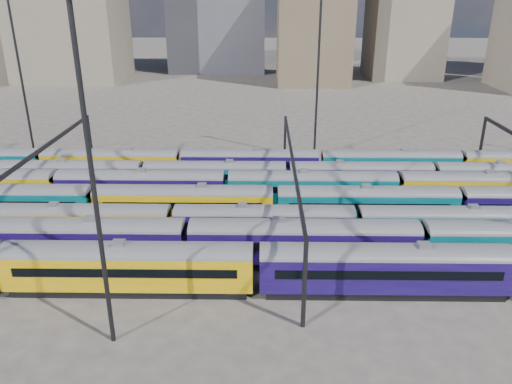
{
  "coord_description": "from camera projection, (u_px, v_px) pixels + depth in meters",
  "views": [
    {
      "loc": [
        6.69,
        -53.78,
        25.49
      ],
      "look_at": [
        5.84,
        1.82,
        3.0
      ],
      "focal_mm": 35.0,
      "sensor_mm": 36.0,
      "label": 1
    }
  ],
  "objects": [
    {
      "name": "rake_3",
      "position": [
        275.0,
        200.0,
        58.36
      ],
      "size": [
        127.93,
        3.12,
        5.26
      ],
      "color": "black",
      "rests_on": "ground"
    },
    {
      "name": "rake_4",
      "position": [
        226.0,
        184.0,
        63.06
      ],
      "size": [
        129.32,
        3.15,
        5.32
      ],
      "color": "black",
      "rests_on": "ground"
    },
    {
      "name": "rake_1",
      "position": [
        187.0,
        237.0,
        49.13
      ],
      "size": [
        137.38,
        3.35,
        5.66
      ],
      "color": "black",
      "rests_on": "ground"
    },
    {
      "name": "gantry_2",
      "position": [
        292.0,
        167.0,
        56.82
      ],
      "size": [
        0.35,
        40.35,
        8.03
      ],
      "color": "black",
      "rests_on": "ground"
    },
    {
      "name": "gantry_1",
      "position": [
        31.0,
        166.0,
        57.24
      ],
      "size": [
        0.35,
        40.35,
        8.03
      ],
      "color": "black",
      "rests_on": "ground"
    },
    {
      "name": "ground",
      "position": [
        207.0,
        221.0,
        59.5
      ],
      "size": [
        500.0,
        500.0,
        0.0
      ],
      "primitive_type": "plane",
      "color": "#48413D",
      "rests_on": "ground"
    },
    {
      "name": "mast_2",
      "position": [
        92.0,
        173.0,
        33.94
      ],
      "size": [
        1.4,
        0.5,
        25.6
      ],
      "color": "black",
      "rests_on": "ground"
    },
    {
      "name": "rake_0",
      "position": [
        129.0,
        262.0,
        44.57
      ],
      "size": [
        113.78,
        3.33,
        5.62
      ],
      "color": "black",
      "rests_on": "ground"
    },
    {
      "name": "rake_6",
      "position": [
        111.0,
        160.0,
        72.65
      ],
      "size": [
        141.57,
        2.96,
        4.98
      ],
      "color": "black",
      "rests_on": "ground"
    },
    {
      "name": "rake_5",
      "position": [
        143.0,
        172.0,
        67.96
      ],
      "size": [
        117.8,
        2.87,
        4.83
      ],
      "color": "black",
      "rests_on": "ground"
    },
    {
      "name": "mast_3",
      "position": [
        318.0,
        72.0,
        76.3
      ],
      "size": [
        1.4,
        0.5,
        25.6
      ],
      "color": "black",
      "rests_on": "ground"
    },
    {
      "name": "mast_1",
      "position": [
        20.0,
        73.0,
        75.08
      ],
      "size": [
        1.4,
        0.5,
        25.6
      ],
      "color": "black",
      "rests_on": "ground"
    }
  ]
}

